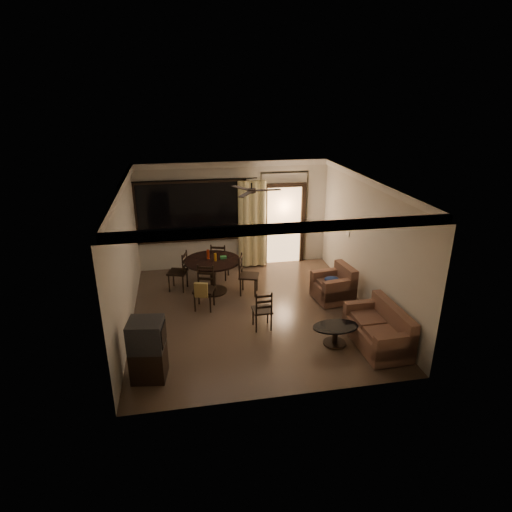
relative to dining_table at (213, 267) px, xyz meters
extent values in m
plane|color=#7F6651|center=(0.72, -1.18, -0.64)|extent=(5.50, 5.50, 0.00)
plane|color=beige|center=(0.72, 1.57, 0.76)|extent=(5.00, 0.00, 5.00)
plane|color=beige|center=(0.72, -3.93, 0.76)|extent=(5.00, 0.00, 5.00)
plane|color=beige|center=(-1.78, -1.18, 0.76)|extent=(0.00, 5.50, 5.50)
plane|color=beige|center=(3.22, -1.18, 0.76)|extent=(0.00, 5.50, 5.50)
plane|color=white|center=(0.72, -1.18, 2.16)|extent=(5.50, 5.50, 0.00)
cube|color=black|center=(-0.38, 1.54, 0.94)|extent=(2.70, 0.04, 1.45)
cylinder|color=black|center=(-0.28, 1.45, 1.74)|extent=(3.20, 0.03, 0.03)
cube|color=#FFC684|center=(2.07, 1.53, 0.41)|extent=(0.91, 0.03, 2.08)
cube|color=white|center=(3.21, -0.13, 0.66)|extent=(0.02, 0.18, 0.12)
cylinder|color=black|center=(0.72, -1.18, 2.10)|extent=(0.03, 0.03, 0.12)
cylinder|color=black|center=(0.72, -1.18, 2.01)|extent=(0.16, 0.16, 0.08)
cylinder|color=black|center=(0.00, 0.00, 0.15)|extent=(1.29, 1.29, 0.04)
cylinder|color=black|center=(0.00, 0.00, -0.24)|extent=(0.13, 0.13, 0.75)
cylinder|color=black|center=(0.00, 0.00, -0.62)|extent=(0.65, 0.65, 0.03)
cylinder|color=maroon|center=(-0.09, 0.08, 0.28)|extent=(0.06, 0.06, 0.22)
cylinder|color=#AE6F12|center=(0.06, -0.08, 0.26)|extent=(0.06, 0.06, 0.18)
cube|color=#23773A|center=(0.26, 0.05, 0.20)|extent=(0.14, 0.10, 0.05)
cube|color=black|center=(-0.81, 0.26, -0.19)|extent=(0.53, 0.53, 0.04)
cube|color=black|center=(0.81, -0.26, -0.19)|extent=(0.53, 0.53, 0.04)
cube|color=black|center=(-0.26, -0.81, -0.19)|extent=(0.53, 0.53, 0.04)
cube|color=#A99448|center=(-0.33, -1.03, -0.09)|extent=(0.29, 0.16, 0.32)
cube|color=black|center=(0.25, 0.76, -0.19)|extent=(0.53, 0.53, 0.04)
cube|color=black|center=(-1.33, -3.06, -0.36)|extent=(0.61, 0.57, 0.56)
cube|color=black|center=(-1.33, -3.06, 0.17)|extent=(0.61, 0.57, 0.50)
cube|color=black|center=(-1.05, -3.10, 0.17)|extent=(0.08, 0.40, 0.34)
cube|color=#4C2823|center=(2.77, -2.86, -0.44)|extent=(0.80, 1.46, 0.36)
cube|color=#4C2823|center=(3.06, -2.85, -0.14)|extent=(0.21, 1.44, 0.58)
cube|color=#4C2823|center=(2.79, -3.50, -0.26)|extent=(0.77, 0.18, 0.45)
cube|color=#4C2823|center=(2.76, -2.22, -0.26)|extent=(0.77, 0.18, 0.45)
cube|color=#4C2823|center=(2.73, -2.86, -0.23)|extent=(0.57, 1.27, 0.11)
cube|color=#4C2823|center=(2.62, -0.93, -0.43)|extent=(0.88, 0.88, 0.37)
cube|color=#4C2823|center=(2.92, -0.89, -0.13)|extent=(0.28, 0.80, 0.60)
cube|color=#4C2823|center=(2.66, -1.23, -0.25)|extent=(0.80, 0.27, 0.46)
cube|color=#4C2823|center=(2.58, -0.62, -0.25)|extent=(0.80, 0.27, 0.46)
cube|color=#4C2823|center=(2.57, -0.93, -0.22)|extent=(0.63, 0.66, 0.11)
ellipsoid|color=navy|center=(2.57, -0.93, -0.12)|extent=(0.33, 0.28, 0.10)
ellipsoid|color=black|center=(2.04, -2.66, -0.27)|extent=(0.87, 0.52, 0.03)
cylinder|color=black|center=(2.04, -2.66, -0.45)|extent=(0.10, 0.10, 0.35)
cylinder|color=black|center=(2.04, -2.66, -0.62)|extent=(0.43, 0.43, 0.03)
cube|color=black|center=(0.81, -1.84, -0.24)|extent=(0.38, 0.38, 0.04)
camera|label=1|loc=(-0.67, -9.18, 3.82)|focal=30.00mm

